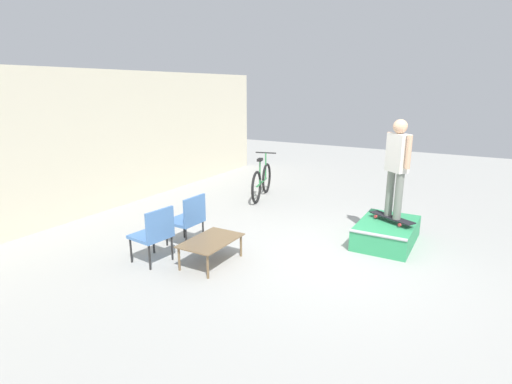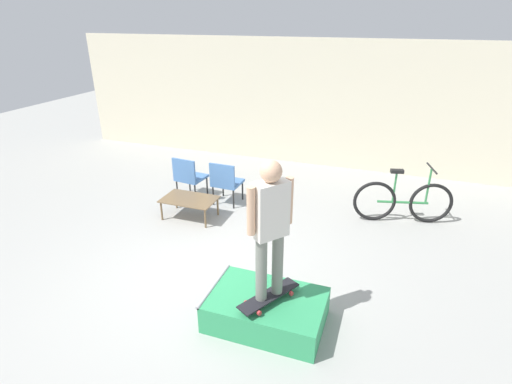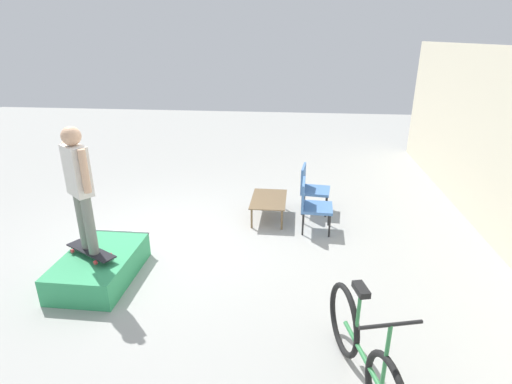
# 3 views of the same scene
# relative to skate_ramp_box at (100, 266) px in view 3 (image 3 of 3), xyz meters

# --- Properties ---
(ground_plane) EXTENTS (24.00, 24.00, 0.00)m
(ground_plane) POSITION_rel_skate_ramp_box_xyz_m (-1.14, 0.64, -0.18)
(ground_plane) COLOR #A8A8A3
(skate_ramp_box) EXTENTS (1.42, 0.91, 0.39)m
(skate_ramp_box) POSITION_rel_skate_ramp_box_xyz_m (0.00, 0.00, 0.00)
(skate_ramp_box) COLOR #339E60
(skate_ramp_box) RESTS_ON ground_plane
(skateboard_on_ramp) EXTENTS (0.58, 0.83, 0.07)m
(skateboard_on_ramp) POSITION_rel_skate_ramp_box_xyz_m (0.05, -0.06, 0.27)
(skateboard_on_ramp) COLOR black
(skateboard_on_ramp) RESTS_ON skate_ramp_box
(person_skater) EXTENTS (0.39, 0.46, 1.67)m
(person_skater) POSITION_rel_skate_ramp_box_xyz_m (0.05, -0.06, 1.26)
(person_skater) COLOR gray
(person_skater) RESTS_ON skateboard_on_ramp
(coffee_table) EXTENTS (0.99, 0.62, 0.38)m
(coffee_table) POSITION_rel_skate_ramp_box_xyz_m (-2.20, 2.15, 0.16)
(coffee_table) COLOR brown
(coffee_table) RESTS_ON ground_plane
(patio_chair_left) EXTENTS (0.57, 0.57, 0.89)m
(patio_chair_left) POSITION_rel_skate_ramp_box_xyz_m (-2.61, 2.91, 0.31)
(patio_chair_left) COLOR black
(patio_chair_left) RESTS_ON ground_plane
(patio_chair_right) EXTENTS (0.54, 0.54, 0.89)m
(patio_chair_right) POSITION_rel_skate_ramp_box_xyz_m (-1.80, 2.91, 0.31)
(patio_chair_right) COLOR black
(patio_chair_right) RESTS_ON ground_plane
(bicycle) EXTENTS (1.71, 0.61, 1.06)m
(bicycle) POSITION_rel_skate_ramp_box_xyz_m (1.49, 3.31, 0.22)
(bicycle) COLOR black
(bicycle) RESTS_ON ground_plane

